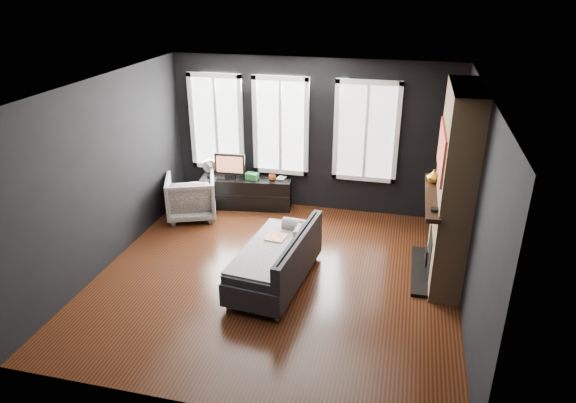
% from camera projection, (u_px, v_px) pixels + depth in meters
% --- Properties ---
extents(floor, '(5.00, 5.00, 0.00)m').
position_uv_depth(floor, '(276.00, 276.00, 7.32)').
color(floor, black).
rests_on(floor, ground).
extents(ceiling, '(5.00, 5.00, 0.00)m').
position_uv_depth(ceiling, '(274.00, 86.00, 6.23)').
color(ceiling, white).
rests_on(ceiling, ground).
extents(wall_back, '(5.00, 0.02, 2.70)m').
position_uv_depth(wall_back, '(312.00, 136.00, 9.00)').
color(wall_back, black).
rests_on(wall_back, ground).
extents(wall_left, '(0.02, 5.00, 2.70)m').
position_uv_depth(wall_left, '(106.00, 173.00, 7.31)').
color(wall_left, black).
rests_on(wall_left, ground).
extents(wall_right, '(0.02, 5.00, 2.70)m').
position_uv_depth(wall_right, '(474.00, 207.00, 6.24)').
color(wall_right, black).
rests_on(wall_right, ground).
extents(windows, '(4.00, 0.16, 1.76)m').
position_uv_depth(windows, '(286.00, 76.00, 8.64)').
color(windows, white).
rests_on(windows, wall_back).
extents(fireplace, '(0.70, 1.62, 2.70)m').
position_uv_depth(fireplace, '(454.00, 188.00, 6.82)').
color(fireplace, '#93724C').
rests_on(fireplace, floor).
extents(sofa, '(1.10, 1.90, 0.78)m').
position_uv_depth(sofa, '(275.00, 257.00, 7.04)').
color(sofa, '#262628').
rests_on(sofa, floor).
extents(stripe_pillow, '(0.08, 0.28, 0.28)m').
position_uv_depth(stripe_pillow, '(298.00, 236.00, 7.23)').
color(stripe_pillow, gray).
rests_on(stripe_pillow, sofa).
extents(armchair, '(1.05, 1.02, 0.85)m').
position_uv_depth(armchair, '(191.00, 195.00, 8.97)').
color(armchair, white).
rests_on(armchair, floor).
extents(media_console, '(1.69, 0.73, 0.56)m').
position_uv_depth(media_console, '(247.00, 192.00, 9.44)').
color(media_console, black).
rests_on(media_console, floor).
extents(monitor, '(0.57, 0.16, 0.51)m').
position_uv_depth(monitor, '(230.00, 164.00, 9.25)').
color(monitor, black).
rests_on(monitor, media_console).
extents(desk_fan, '(0.33, 0.33, 0.34)m').
position_uv_depth(desk_fan, '(210.00, 168.00, 9.30)').
color(desk_fan, '#969696').
rests_on(desk_fan, media_console).
extents(mug, '(0.13, 0.10, 0.13)m').
position_uv_depth(mug, '(272.00, 177.00, 9.20)').
color(mug, '#E2551D').
rests_on(mug, media_console).
extents(book, '(0.15, 0.03, 0.20)m').
position_uv_depth(book, '(278.00, 173.00, 9.28)').
color(book, tan).
rests_on(book, media_console).
extents(storage_box, '(0.24, 0.17, 0.12)m').
position_uv_depth(storage_box, '(252.00, 176.00, 9.23)').
color(storage_box, '#2B7634').
rests_on(storage_box, media_console).
extents(mantel_vase, '(0.20, 0.21, 0.19)m').
position_uv_depth(mantel_vase, '(434.00, 176.00, 7.28)').
color(mantel_vase, gold).
rests_on(mantel_vase, fireplace).
extents(mantel_clock, '(0.13, 0.13, 0.04)m').
position_uv_depth(mantel_clock, '(434.00, 210.00, 6.43)').
color(mantel_clock, black).
rests_on(mantel_clock, fireplace).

